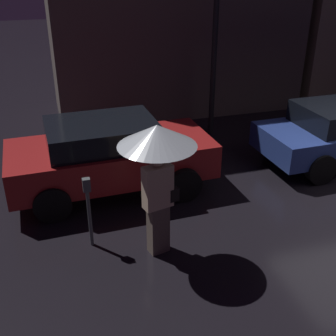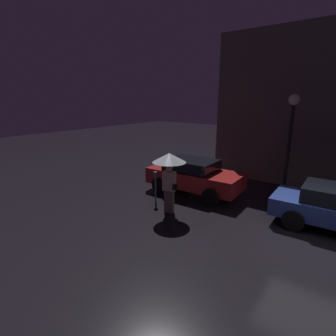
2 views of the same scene
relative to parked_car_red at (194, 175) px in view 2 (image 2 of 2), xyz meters
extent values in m
plane|color=black|center=(4.94, -1.54, -0.79)|extent=(60.00, 60.00, 0.00)
cube|color=#564C47|center=(2.94, 4.96, 2.77)|extent=(7.36, 3.00, 7.12)
cube|color=maroon|center=(0.04, 0.00, -0.10)|extent=(4.10, 1.89, 0.68)
cube|color=black|center=(-0.13, 0.00, 0.46)|extent=(2.15, 1.62, 0.45)
cylinder|color=black|center=(1.29, 0.88, -0.44)|extent=(0.69, 0.22, 0.69)
cylinder|color=black|center=(1.29, -0.88, -0.44)|extent=(0.69, 0.22, 0.69)
cylinder|color=black|center=(-1.22, 0.88, -0.44)|extent=(0.69, 0.22, 0.69)
cylinder|color=black|center=(-1.22, -0.88, -0.44)|extent=(0.69, 0.22, 0.69)
cylinder|color=black|center=(4.27, 0.66, -0.45)|extent=(0.67, 0.22, 0.67)
cylinder|color=black|center=(4.27, -1.05, -0.45)|extent=(0.67, 0.22, 0.67)
cube|color=#66564C|center=(0.37, -2.29, -0.37)|extent=(0.36, 0.28, 0.84)
cube|color=#D1B293|center=(0.37, -2.29, 0.41)|extent=(0.49, 0.31, 0.70)
sphere|color=tan|center=(0.37, -2.29, 0.87)|extent=(0.23, 0.23, 0.23)
cylinder|color=black|center=(0.37, -2.29, 0.68)|extent=(0.02, 0.02, 0.82)
cone|color=silver|center=(0.37, -2.29, 1.25)|extent=(1.17, 1.17, 0.32)
cube|color=black|center=(0.62, -2.29, 0.23)|extent=(0.18, 0.13, 0.22)
cylinder|color=#4C5154|center=(-0.65, -1.82, -0.27)|extent=(0.06, 0.06, 1.03)
cube|color=#4C5154|center=(-0.65, -1.82, 0.35)|extent=(0.12, 0.10, 0.22)
cylinder|color=black|center=(3.17, 2.37, 1.09)|extent=(0.14, 0.14, 3.75)
sphere|color=#F9EAB7|center=(3.17, 2.37, 3.18)|extent=(0.44, 0.44, 0.44)
camera|label=1|loc=(-1.10, -7.69, 3.52)|focal=45.00mm
camera|label=2|loc=(5.62, -9.36, 3.22)|focal=28.00mm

